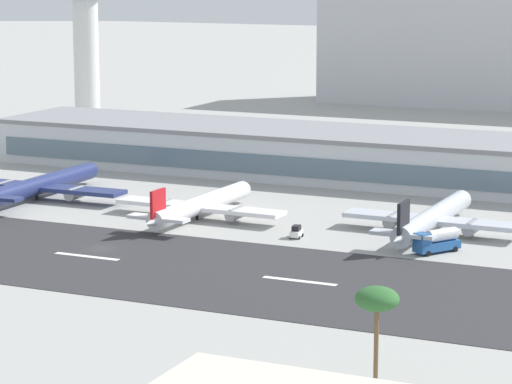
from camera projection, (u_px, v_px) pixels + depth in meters
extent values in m
plane|color=#9E9E99|center=(102.00, 249.00, 204.10)|extent=(1400.00, 1400.00, 0.00)
cube|color=#2D2D30|center=(83.00, 256.00, 198.94)|extent=(800.00, 40.36, 0.08)
cube|color=white|center=(87.00, 256.00, 198.63)|extent=(12.00, 1.20, 0.01)
cube|color=white|center=(300.00, 281.00, 183.30)|extent=(12.00, 1.20, 0.01)
cube|color=silver|center=(318.00, 155.00, 273.57)|extent=(153.92, 28.67, 9.44)
cube|color=slate|center=(293.00, 167.00, 260.70)|extent=(149.30, 0.30, 4.25)
cube|color=gray|center=(319.00, 132.00, 272.59)|extent=(155.46, 28.95, 1.00)
cylinder|color=silver|center=(86.00, 61.00, 348.47)|extent=(7.21, 7.21, 38.91)
cube|color=#BCBCC1|center=(500.00, 43.00, 401.06)|extent=(119.11, 28.33, 42.27)
cylinder|color=navy|center=(42.00, 184.00, 247.43)|extent=(3.96, 37.16, 3.71)
sphere|color=navy|center=(90.00, 170.00, 264.09)|extent=(3.53, 3.53, 3.53)
cube|color=navy|center=(40.00, 187.00, 246.83)|extent=(38.06, 5.82, 0.82)
cylinder|color=gray|center=(76.00, 193.00, 243.52)|extent=(2.45, 5.21, 2.41)
cylinder|color=gray|center=(5.00, 187.00, 250.39)|extent=(2.45, 5.21, 2.41)
cylinder|color=black|center=(37.00, 197.00, 246.21)|extent=(0.67, 0.67, 1.02)
cylinder|color=white|center=(201.00, 204.00, 228.13)|extent=(4.55, 34.32, 3.42)
sphere|color=white|center=(243.00, 189.00, 243.20)|extent=(3.25, 3.25, 3.25)
cone|color=white|center=(154.00, 222.00, 213.06)|extent=(3.28, 6.26, 3.08)
cube|color=white|center=(200.00, 207.00, 227.59)|extent=(34.07, 6.25, 0.75)
cylinder|color=gray|center=(236.00, 214.00, 224.38)|extent=(2.38, 4.86, 2.22)
cylinder|color=gray|center=(165.00, 206.00, 231.03)|extent=(2.38, 4.86, 2.22)
cube|color=white|center=(158.00, 218.00, 214.21)|extent=(11.62, 3.20, 0.60)
cube|color=red|center=(158.00, 205.00, 213.76)|extent=(0.70, 4.64, 5.48)
cylinder|color=black|center=(197.00, 217.00, 227.03)|extent=(0.62, 0.62, 0.94)
cylinder|color=silver|center=(433.00, 217.00, 215.76)|extent=(4.26, 36.59, 3.65)
sphere|color=silver|center=(462.00, 199.00, 231.97)|extent=(3.47, 3.47, 3.47)
cone|color=silver|center=(400.00, 238.00, 199.55)|extent=(3.40, 6.63, 3.29)
cube|color=silver|center=(432.00, 220.00, 215.18)|extent=(32.25, 6.01, 0.80)
cylinder|color=gray|center=(472.00, 227.00, 212.25)|extent=(2.46, 5.15, 2.37)
cylinder|color=gray|center=(393.00, 220.00, 218.35)|extent=(2.46, 5.15, 2.37)
cube|color=silver|center=(403.00, 234.00, 200.77)|extent=(10.98, 3.20, 0.64)
cube|color=black|center=(403.00, 219.00, 200.30)|extent=(0.67, 4.94, 5.85)
cylinder|color=black|center=(430.00, 232.00, 214.57)|extent=(0.66, 0.66, 1.00)
cube|color=#23569E|center=(437.00, 246.00, 201.33)|extent=(6.75, 8.57, 1.40)
cylinder|color=silver|center=(442.00, 235.00, 201.55)|extent=(4.87, 6.01, 2.10)
cube|color=#23569E|center=(422.00, 239.00, 199.29)|extent=(3.11, 3.00, 1.80)
cylinder|color=black|center=(418.00, 251.00, 200.93)|extent=(0.72, 0.91, 0.90)
cylinder|color=black|center=(428.00, 254.00, 198.79)|extent=(0.72, 0.91, 0.90)
cylinder|color=black|center=(445.00, 246.00, 204.12)|extent=(0.72, 0.91, 0.90)
cylinder|color=black|center=(456.00, 249.00, 201.98)|extent=(0.72, 0.91, 0.90)
cube|color=white|center=(296.00, 233.00, 212.26)|extent=(1.99, 3.38, 1.00)
cube|color=black|center=(296.00, 228.00, 212.08)|extent=(1.51, 2.07, 0.90)
cylinder|color=black|center=(302.00, 235.00, 213.17)|extent=(0.35, 0.63, 0.60)
cylinder|color=black|center=(294.00, 234.00, 213.64)|extent=(0.35, 0.63, 0.60)
cylinder|color=black|center=(299.00, 238.00, 211.07)|extent=(0.35, 0.63, 0.60)
cylinder|color=black|center=(290.00, 237.00, 211.54)|extent=(0.35, 0.63, 0.60)
cylinder|color=brown|center=(376.00, 345.00, 135.89)|extent=(0.53, 0.53, 10.60)
ellipsoid|color=#2D602D|center=(377.00, 299.00, 134.91)|extent=(4.99, 4.99, 2.75)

